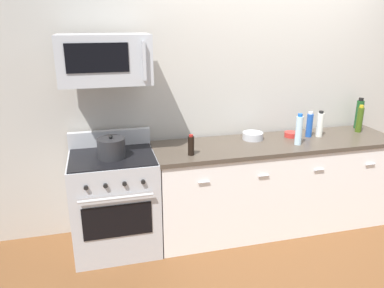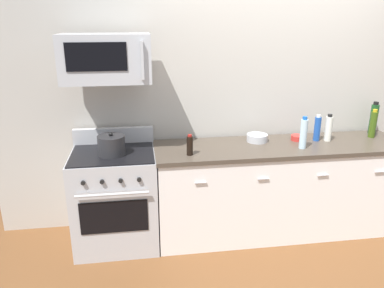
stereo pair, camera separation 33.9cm
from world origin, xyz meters
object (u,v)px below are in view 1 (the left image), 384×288
at_px(bottle_vinegar_white, 320,124).
at_px(bottle_water_clear, 299,130).
at_px(microwave, 105,59).
at_px(bottle_soda_blue, 309,125).
at_px(bottle_olive_oil, 360,119).
at_px(bowl_steel_prep, 253,136).
at_px(range_oven, 115,202).
at_px(stockpot, 111,148).
at_px(bowl_red_small, 291,134).
at_px(bottle_soy_sauce_dark, 191,145).
at_px(bottle_wine_green, 359,114).

xyz_separation_m(bottle_vinegar_white, bottle_water_clear, (-0.34, -0.18, 0.02)).
bearing_deg(microwave, bottle_soda_blue, 0.80).
height_order(bottle_olive_oil, bowl_steel_prep, bottle_olive_oil).
distance_m(range_oven, bowl_steel_prep, 1.48).
bearing_deg(stockpot, microwave, 89.87).
bearing_deg(bowl_red_small, bottle_soy_sauce_dark, -166.76).
height_order(bottle_wine_green, bowl_red_small, bottle_wine_green).
bearing_deg(bottle_water_clear, range_oven, 175.90).
xyz_separation_m(microwave, bottle_olive_oil, (2.58, 0.05, -0.69)).
relative_size(bottle_vinegar_white, bowl_steel_prep, 1.31).
distance_m(bottle_vinegar_white, bowl_steel_prep, 0.70).
height_order(bottle_water_clear, bottle_olive_oil, bottle_water_clear).
xyz_separation_m(microwave, bowl_steel_prep, (1.39, 0.09, -0.79)).
relative_size(bottle_soy_sauce_dark, bottle_soda_blue, 0.72).
bearing_deg(bottle_vinegar_white, bowl_steel_prep, 173.51).
distance_m(range_oven, bottle_olive_oil, 2.65).
bearing_deg(microwave, bowl_steel_prep, 3.51).
bearing_deg(bottle_vinegar_white, bottle_soy_sauce_dark, -171.65).
bearing_deg(bottle_soy_sauce_dark, microwave, 163.68).
bearing_deg(bottle_olive_oil, microwave, -178.92).
distance_m(bottle_vinegar_white, bottle_soda_blue, 0.11).
bearing_deg(microwave, bottle_vinegar_white, 0.17).
distance_m(bottle_vinegar_white, bottle_water_clear, 0.38).
height_order(bottle_soy_sauce_dark, bottle_olive_oil, bottle_olive_oil).
relative_size(microwave, bowl_steel_prep, 3.65).
bearing_deg(range_oven, bottle_wine_green, 4.70).
xyz_separation_m(range_oven, bowl_steel_prep, (1.39, 0.13, 0.49)).
distance_m(bottle_vinegar_white, bottle_wine_green, 0.61).
height_order(range_oven, bottle_water_clear, bottle_water_clear).
relative_size(bottle_soy_sauce_dark, bottle_wine_green, 0.56).
xyz_separation_m(bottle_soda_blue, bottle_olive_oil, (0.60, 0.02, 0.01)).
relative_size(bottle_soy_sauce_dark, bowl_steel_prep, 0.92).
bearing_deg(bowl_steel_prep, microwave, -176.49).
bearing_deg(bowl_red_small, microwave, -177.97).
distance_m(bottle_soy_sauce_dark, bowl_red_small, 1.15).
distance_m(bottle_water_clear, bowl_red_small, 0.27).
bearing_deg(bottle_soda_blue, bottle_soy_sauce_dark, -170.06).
xyz_separation_m(bottle_olive_oil, bowl_red_small, (-0.78, 0.02, -0.11)).
relative_size(bowl_red_small, stockpot, 0.56).
distance_m(bottle_soy_sauce_dark, bottle_vinegar_white, 1.42).
bearing_deg(range_oven, bottle_vinegar_white, 1.40).
bearing_deg(bottle_vinegar_white, bottle_wine_green, 16.11).
height_order(bottle_soda_blue, bowl_red_small, bottle_soda_blue).
distance_m(bottle_vinegar_white, bowl_red_small, 0.31).
distance_m(bowl_steel_prep, stockpot, 1.40).
bearing_deg(microwave, bottle_soy_sauce_dark, -16.32).
height_order(bottle_soy_sauce_dark, bottle_wine_green, bottle_wine_green).
xyz_separation_m(bottle_soy_sauce_dark, bottle_vinegar_white, (1.40, 0.21, 0.04)).
relative_size(bottle_soda_blue, stockpot, 1.09).
relative_size(bottle_soda_blue, bowl_red_small, 1.95).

